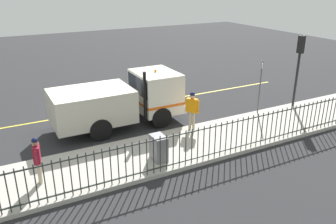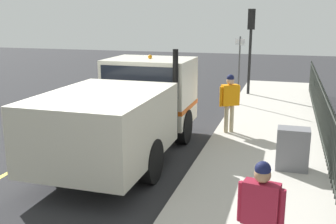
{
  "view_description": "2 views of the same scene",
  "coord_description": "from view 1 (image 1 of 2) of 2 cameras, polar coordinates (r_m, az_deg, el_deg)",
  "views": [
    {
      "loc": [
        13.99,
        -3.48,
        6.35
      ],
      "look_at": [
        1.79,
        2.98,
        0.98
      ],
      "focal_mm": 36.97,
      "sensor_mm": 36.0,
      "label": 1
    },
    {
      "loc": [
        3.74,
        -7.34,
        3.48
      ],
      "look_at": [
        0.78,
        2.49,
        0.99
      ],
      "focal_mm": 42.63,
      "sensor_mm": 36.0,
      "label": 2
    }
  ],
  "objects": [
    {
      "name": "iron_fence",
      "position": [
        11.31,
        -6.41,
        -8.12
      ],
      "size": [
        0.04,
        23.67,
        1.35
      ],
      "color": "#2D332D",
      "rests_on": "sidewalk_slab"
    },
    {
      "name": "worker_standing",
      "position": [
        14.85,
        4.0,
        0.87
      ],
      "size": [
        0.54,
        0.45,
        1.71
      ],
      "rotation": [
        0.0,
        0.0,
        -2.56
      ],
      "color": "orange",
      "rests_on": "sidewalk_slab"
    },
    {
      "name": "ground_plane",
      "position": [
        15.75,
        -12.76,
        -3.09
      ],
      "size": [
        61.18,
        61.18,
        0.0
      ],
      "primitive_type": "plane",
      "color": "#2B2B2D",
      "rests_on": "ground"
    },
    {
      "name": "sidewalk_slab",
      "position": [
        12.84,
        -8.65,
        -8.29
      ],
      "size": [
        3.1,
        27.81,
        0.15
      ],
      "primitive_type": "cube",
      "color": "#B7B2A8",
      "rests_on": "ground"
    },
    {
      "name": "lane_marking",
      "position": [
        17.72,
        -14.7,
        -0.48
      ],
      "size": [
        0.12,
        25.03,
        0.01
      ],
      "primitive_type": "cube",
      "color": "yellow",
      "rests_on": "ground"
    },
    {
      "name": "traffic_light_near",
      "position": [
        18.39,
        20.84,
        8.49
      ],
      "size": [
        0.31,
        0.22,
        3.61
      ],
      "rotation": [
        0.0,
        0.0,
        3.19
      ],
      "color": "black",
      "rests_on": "sidewalk_slab"
    },
    {
      "name": "street_sign",
      "position": [
        17.18,
        15.01,
        4.94
      ],
      "size": [
        0.4,
        0.34,
        2.58
      ],
      "color": "#4C4C4C",
      "rests_on": "sidewalk_slab"
    },
    {
      "name": "utility_cabinet",
      "position": [
        12.55,
        -1.57,
        -5.94
      ],
      "size": [
        0.69,
        0.46,
        0.94
      ],
      "primitive_type": "cube",
      "color": "slate",
      "rests_on": "sidewalk_slab"
    },
    {
      "name": "work_truck",
      "position": [
        15.74,
        -7.01,
        2.34
      ],
      "size": [
        2.42,
        5.91,
        2.67
      ],
      "rotation": [
        0.0,
        0.0,
        0.0
      ],
      "color": "silver",
      "rests_on": "ground"
    },
    {
      "name": "pedestrian_distant",
      "position": [
        11.72,
        -20.81,
        -6.73
      ],
      "size": [
        0.59,
        0.28,
        1.6
      ],
      "rotation": [
        0.0,
        0.0,
        6.1
      ],
      "color": "maroon",
      "rests_on": "sidewalk_slab"
    },
    {
      "name": "traffic_cone",
      "position": [
        18.82,
        -0.9,
        2.7
      ],
      "size": [
        0.52,
        0.52,
        0.74
      ],
      "primitive_type": "cone",
      "color": "orange",
      "rests_on": "ground"
    }
  ]
}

